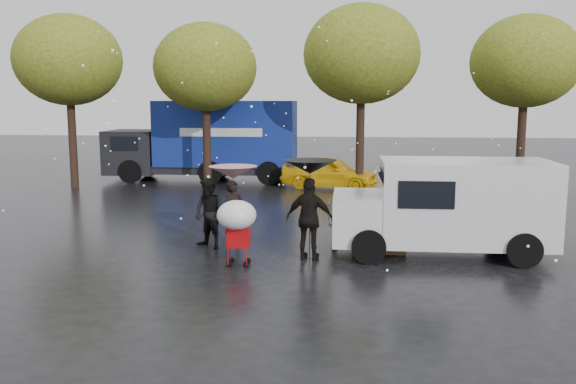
# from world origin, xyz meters

# --- Properties ---
(ground) EXTENTS (90.00, 90.00, 0.00)m
(ground) POSITION_xyz_m (0.00, 0.00, 0.00)
(ground) COLOR black
(ground) RESTS_ON ground
(person_pink) EXTENTS (0.69, 0.68, 1.61)m
(person_pink) POSITION_xyz_m (-0.76, 0.96, 0.80)
(person_pink) COLOR black
(person_pink) RESTS_ON ground
(person_middle) EXTENTS (1.04, 0.98, 1.70)m
(person_middle) POSITION_xyz_m (-1.30, 0.61, 0.85)
(person_middle) COLOR black
(person_middle) RESTS_ON ground
(person_black) EXTENTS (1.15, 0.65, 1.86)m
(person_black) POSITION_xyz_m (1.19, -0.25, 0.93)
(person_black) COLOR black
(person_black) RESTS_ON ground
(umbrella_pink) EXTENTS (1.19, 1.19, 1.96)m
(umbrella_pink) POSITION_xyz_m (-0.76, 0.96, 1.81)
(umbrella_pink) COLOR #4C4C4C
(umbrella_pink) RESTS_ON ground
(umbrella_black) EXTENTS (1.18, 1.18, 2.25)m
(umbrella_black) POSITION_xyz_m (1.19, -0.25, 2.10)
(umbrella_black) COLOR #4C4C4C
(umbrella_black) RESTS_ON ground
(vendor_cart) EXTENTS (1.52, 0.80, 1.27)m
(vendor_cart) POSITION_xyz_m (2.41, 1.35, 0.73)
(vendor_cart) COLOR slate
(vendor_cart) RESTS_ON ground
(shopping_cart) EXTENTS (0.84, 0.84, 1.46)m
(shopping_cart) POSITION_xyz_m (-0.31, -1.05, 1.06)
(shopping_cart) COLOR red
(shopping_cart) RESTS_ON ground
(white_van) EXTENTS (4.91, 2.18, 2.20)m
(white_van) POSITION_xyz_m (4.31, 0.49, 1.16)
(white_van) COLOR silver
(white_van) RESTS_ON ground
(blue_truck) EXTENTS (8.30, 2.60, 3.50)m
(blue_truck) POSITION_xyz_m (-4.09, 12.78, 1.76)
(blue_truck) COLOR navy
(blue_truck) RESTS_ON ground
(box_ground_near) EXTENTS (0.48, 0.39, 0.43)m
(box_ground_near) POSITION_xyz_m (3.15, 0.51, 0.22)
(box_ground_near) COLOR olive
(box_ground_near) RESTS_ON ground
(box_ground_far) EXTENTS (0.50, 0.44, 0.32)m
(box_ground_far) POSITION_xyz_m (2.45, 0.40, 0.16)
(box_ground_far) COLOR olive
(box_ground_far) RESTS_ON ground
(yellow_taxi) EXTENTS (4.15, 2.51, 1.32)m
(yellow_taxi) POSITION_xyz_m (1.33, 10.83, 0.66)
(yellow_taxi) COLOR yellow
(yellow_taxi) RESTS_ON ground
(tree_row) EXTENTS (21.60, 4.40, 7.12)m
(tree_row) POSITION_xyz_m (-0.47, 10.00, 5.02)
(tree_row) COLOR black
(tree_row) RESTS_ON ground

